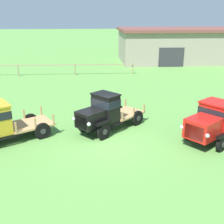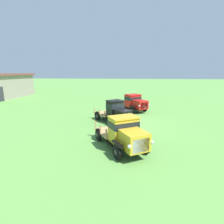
{
  "view_description": "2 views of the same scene",
  "coord_description": "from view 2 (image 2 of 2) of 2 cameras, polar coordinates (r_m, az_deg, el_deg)",
  "views": [
    {
      "loc": [
        -0.68,
        -13.26,
        6.36
      ],
      "look_at": [
        0.4,
        2.03,
        1.0
      ],
      "focal_mm": 45.0,
      "sensor_mm": 36.0,
      "label": 1
    },
    {
      "loc": [
        -15.7,
        -0.08,
        4.68
      ],
      "look_at": [
        0.4,
        2.03,
        1.0
      ],
      "focal_mm": 28.0,
      "sensor_mm": 36.0,
      "label": 2
    }
  ],
  "objects": [
    {
      "name": "vintage_truck_foreground_near",
      "position": [
        10.58,
        4.19,
        -6.91
      ],
      "size": [
        4.98,
        3.94,
        2.12
      ],
      "color": "black",
      "rests_on": "ground"
    },
    {
      "name": "ground_plane",
      "position": [
        16.39,
        6.87,
        -3.93
      ],
      "size": [
        240.0,
        240.0,
        0.0
      ],
      "primitive_type": "plane",
      "color": "#5B9342"
    },
    {
      "name": "vintage_truck_midrow_center",
      "position": [
        21.67,
        7.17,
        3.14
      ],
      "size": [
        5.08,
        4.46,
        2.06
      ],
      "color": "black",
      "rests_on": "ground"
    },
    {
      "name": "vintage_truck_second_in_line",
      "position": [
        16.12,
        1.26,
        0.03
      ],
      "size": [
        4.36,
        4.16,
        2.2
      ],
      "color": "black",
      "rests_on": "ground"
    }
  ]
}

